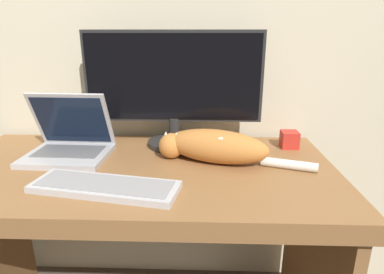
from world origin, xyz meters
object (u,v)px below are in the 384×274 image
(laptop, at_px, (69,144))
(monitor, at_px, (173,86))
(external_keyboard, at_px, (105,187))
(cat, at_px, (213,146))

(laptop, bearing_deg, monitor, 21.90)
(monitor, distance_m, laptop, 0.45)
(external_keyboard, bearing_deg, cat, 45.78)
(monitor, distance_m, external_keyboard, 0.50)
(cat, bearing_deg, laptop, -166.09)
(external_keyboard, relative_size, cat, 0.83)
(laptop, height_order, external_keyboard, laptop)
(monitor, relative_size, laptop, 2.31)
(laptop, bearing_deg, cat, -1.91)
(laptop, distance_m, external_keyboard, 0.34)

